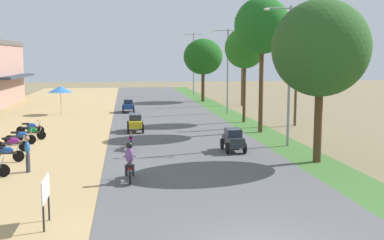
{
  "coord_description": "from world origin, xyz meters",
  "views": [
    {
      "loc": [
        -3.44,
        -11.51,
        5.13
      ],
      "look_at": [
        0.43,
        16.19,
        1.47
      ],
      "focal_mm": 44.88,
      "sensor_mm": 36.0,
      "label": 1
    }
  ],
  "objects_px": {
    "parked_motorbike_fourth": "(12,143)",
    "parked_motorbike_fifth": "(21,136)",
    "parked_motorbike_sixth": "(31,132)",
    "vendor_umbrella": "(61,89)",
    "pedestrian_on_shoulder": "(28,152)",
    "streetlamp_near": "(290,66)",
    "utility_pole_far": "(296,67)",
    "car_sedan_blue": "(128,105)",
    "median_tree_second": "(262,26)",
    "motorbike_ahead_second": "(131,140)",
    "car_sedan_yellow": "(135,122)",
    "utility_pole_near": "(242,58)",
    "car_hatchback_charcoal": "(233,139)",
    "median_tree_third": "(245,48)",
    "median_tree_fourth": "(203,57)",
    "parked_motorbike_seventh": "(31,127)",
    "median_tree_nearest": "(321,49)",
    "streetlamp_mid": "(228,65)",
    "motorbike_foreground_rider": "(130,163)",
    "parked_motorbike_third": "(6,152)",
    "streetlamp_far": "(194,60)",
    "street_signboard": "(45,192)"
  },
  "relations": [
    {
      "from": "parked_motorbike_third",
      "to": "streetlamp_far",
      "type": "bearing_deg",
      "value": 69.66
    },
    {
      "from": "parked_motorbike_sixth",
      "to": "streetlamp_far",
      "type": "distance_m",
      "value": 37.56
    },
    {
      "from": "parked_motorbike_fourth",
      "to": "utility_pole_near",
      "type": "distance_m",
      "value": 30.06
    },
    {
      "from": "parked_motorbike_seventh",
      "to": "pedestrian_on_shoulder",
      "type": "height_order",
      "value": "pedestrian_on_shoulder"
    },
    {
      "from": "street_signboard",
      "to": "median_tree_fourth",
      "type": "relative_size",
      "value": 0.21
    },
    {
      "from": "parked_motorbike_fourth",
      "to": "streetlamp_mid",
      "type": "bearing_deg",
      "value": 46.44
    },
    {
      "from": "pedestrian_on_shoulder",
      "to": "median_tree_fourth",
      "type": "distance_m",
      "value": 35.78
    },
    {
      "from": "car_sedan_blue",
      "to": "motorbike_ahead_second",
      "type": "distance_m",
      "value": 18.21
    },
    {
      "from": "parked_motorbike_fifth",
      "to": "median_tree_third",
      "type": "height_order",
      "value": "median_tree_third"
    },
    {
      "from": "median_tree_nearest",
      "to": "car_hatchback_charcoal",
      "type": "distance_m",
      "value": 6.68
    },
    {
      "from": "median_tree_nearest",
      "to": "streetlamp_mid",
      "type": "bearing_deg",
      "value": 89.96
    },
    {
      "from": "streetlamp_mid",
      "to": "motorbike_ahead_second",
      "type": "distance_m",
      "value": 19.03
    },
    {
      "from": "parked_motorbike_sixth",
      "to": "median_tree_second",
      "type": "xyz_separation_m",
      "value": [
        14.9,
        1.02,
        6.63
      ]
    },
    {
      "from": "motorbike_ahead_second",
      "to": "utility_pole_far",
      "type": "bearing_deg",
      "value": 32.96
    },
    {
      "from": "utility_pole_near",
      "to": "car_hatchback_charcoal",
      "type": "bearing_deg",
      "value": -104.88
    },
    {
      "from": "utility_pole_far",
      "to": "parked_motorbike_fourth",
      "type": "bearing_deg",
      "value": -157.34
    },
    {
      "from": "utility_pole_near",
      "to": "car_hatchback_charcoal",
      "type": "distance_m",
      "value": 26.17
    },
    {
      "from": "median_tree_nearest",
      "to": "streetlamp_mid",
      "type": "relative_size",
      "value": 1.03
    },
    {
      "from": "vendor_umbrella",
      "to": "motorbike_ahead_second",
      "type": "relative_size",
      "value": 1.4
    },
    {
      "from": "parked_motorbike_sixth",
      "to": "car_sedan_yellow",
      "type": "relative_size",
      "value": 0.8
    },
    {
      "from": "median_tree_nearest",
      "to": "streetlamp_near",
      "type": "relative_size",
      "value": 0.99
    },
    {
      "from": "street_signboard",
      "to": "car_sedan_yellow",
      "type": "height_order",
      "value": "street_signboard"
    },
    {
      "from": "median_tree_second",
      "to": "car_hatchback_charcoal",
      "type": "bearing_deg",
      "value": -117.65
    },
    {
      "from": "parked_motorbike_seventh",
      "to": "vendor_umbrella",
      "type": "distance_m",
      "value": 11.58
    },
    {
      "from": "parked_motorbike_seventh",
      "to": "streetlamp_mid",
      "type": "height_order",
      "value": "streetlamp_mid"
    },
    {
      "from": "streetlamp_near",
      "to": "median_tree_fourth",
      "type": "bearing_deg",
      "value": 90.65
    },
    {
      "from": "vendor_umbrella",
      "to": "median_tree_second",
      "type": "distance_m",
      "value": 20.0
    },
    {
      "from": "car_hatchback_charcoal",
      "to": "parked_motorbike_seventh",
      "type": "bearing_deg",
      "value": 147.86
    },
    {
      "from": "vendor_umbrella",
      "to": "motorbike_ahead_second",
      "type": "height_order",
      "value": "vendor_umbrella"
    },
    {
      "from": "parked_motorbike_sixth",
      "to": "motorbike_foreground_rider",
      "type": "height_order",
      "value": "motorbike_foreground_rider"
    },
    {
      "from": "utility_pole_far",
      "to": "car_sedan_blue",
      "type": "xyz_separation_m",
      "value": [
        -12.41,
        10.17,
        -3.66
      ]
    },
    {
      "from": "parked_motorbike_third",
      "to": "parked_motorbike_sixth",
      "type": "xyz_separation_m",
      "value": [
        0.01,
        6.46,
        0.0
      ]
    },
    {
      "from": "parked_motorbike_third",
      "to": "utility_pole_near",
      "type": "xyz_separation_m",
      "value": [
        18.18,
        26.01,
        4.49
      ]
    },
    {
      "from": "vendor_umbrella",
      "to": "car_sedan_yellow",
      "type": "distance_m",
      "value": 12.94
    },
    {
      "from": "median_tree_third",
      "to": "car_sedan_blue",
      "type": "height_order",
      "value": "median_tree_third"
    },
    {
      "from": "median_tree_second",
      "to": "motorbike_foreground_rider",
      "type": "distance_m",
      "value": 16.31
    },
    {
      "from": "utility_pole_far",
      "to": "motorbike_ahead_second",
      "type": "bearing_deg",
      "value": -147.04
    },
    {
      "from": "pedestrian_on_shoulder",
      "to": "median_tree_nearest",
      "type": "relative_size",
      "value": 0.21
    },
    {
      "from": "pedestrian_on_shoulder",
      "to": "median_tree_fourth",
      "type": "relative_size",
      "value": 0.23
    },
    {
      "from": "pedestrian_on_shoulder",
      "to": "streetlamp_near",
      "type": "relative_size",
      "value": 0.2
    },
    {
      "from": "median_tree_second",
      "to": "median_tree_third",
      "type": "bearing_deg",
      "value": 88.39
    },
    {
      "from": "parked_motorbike_third",
      "to": "motorbike_foreground_rider",
      "type": "bearing_deg",
      "value": -37.66
    },
    {
      "from": "street_signboard",
      "to": "median_tree_second",
      "type": "height_order",
      "value": "median_tree_second"
    },
    {
      "from": "car_hatchback_charcoal",
      "to": "median_tree_second",
      "type": "bearing_deg",
      "value": 62.35
    },
    {
      "from": "parked_motorbike_fourth",
      "to": "parked_motorbike_fifth",
      "type": "bearing_deg",
      "value": 90.5
    },
    {
      "from": "parked_motorbike_sixth",
      "to": "vendor_umbrella",
      "type": "distance_m",
      "value": 13.67
    },
    {
      "from": "car_sedan_blue",
      "to": "car_hatchback_charcoal",
      "type": "bearing_deg",
      "value": -74.44
    },
    {
      "from": "pedestrian_on_shoulder",
      "to": "car_sedan_yellow",
      "type": "height_order",
      "value": "pedestrian_on_shoulder"
    },
    {
      "from": "parked_motorbike_seventh",
      "to": "pedestrian_on_shoulder",
      "type": "distance_m",
      "value": 11.01
    },
    {
      "from": "median_tree_nearest",
      "to": "utility_pole_near",
      "type": "distance_m",
      "value": 28.2
    }
  ]
}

